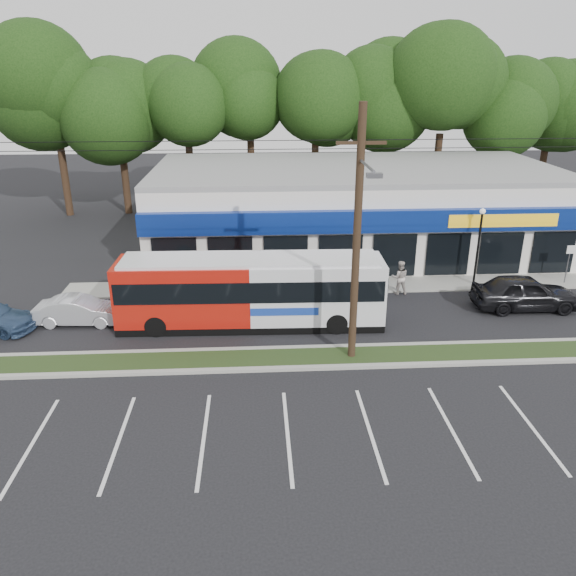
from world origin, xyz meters
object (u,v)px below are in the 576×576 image
(car_silver, at_px, (79,311))
(sign_post, at_px, (569,257))
(utility_pole, at_px, (353,231))
(metrobus, at_px, (251,290))
(car_dark, at_px, (525,292))
(pedestrian_a, at_px, (365,281))
(lamp_post, at_px, (479,238))
(pedestrian_b, at_px, (400,277))

(car_silver, bearing_deg, sign_post, -79.31)
(utility_pole, height_order, sign_post, utility_pole)
(utility_pole, distance_m, metrobus, 6.46)
(car_dark, distance_m, pedestrian_a, 7.77)
(lamp_post, xyz_separation_m, pedestrian_b, (-4.38, -1.00, -1.77))
(lamp_post, height_order, car_dark, lamp_post)
(lamp_post, relative_size, car_dark, 0.85)
(utility_pole, relative_size, car_silver, 12.73)
(pedestrian_a, bearing_deg, lamp_post, 153.67)
(metrobus, bearing_deg, pedestrian_a, 27.03)
(car_dark, bearing_deg, pedestrian_b, 69.00)
(car_dark, distance_m, pedestrian_b, 6.07)
(car_dark, bearing_deg, utility_pole, 117.23)
(utility_pole, height_order, lamp_post, utility_pole)
(lamp_post, relative_size, car_silver, 1.08)
(pedestrian_b, bearing_deg, lamp_post, -162.10)
(metrobus, relative_size, car_silver, 3.07)
(car_silver, bearing_deg, pedestrian_a, -78.05)
(sign_post, distance_m, car_dark, 4.91)
(utility_pole, relative_size, pedestrian_b, 27.82)
(pedestrian_a, distance_m, pedestrian_b, 2.02)
(sign_post, bearing_deg, car_silver, -171.90)
(car_dark, relative_size, pedestrian_a, 2.72)
(lamp_post, bearing_deg, metrobus, -160.40)
(lamp_post, distance_m, car_dark, 3.96)
(car_silver, bearing_deg, utility_pole, -106.48)
(lamp_post, bearing_deg, pedestrian_b, -167.15)
(utility_pole, height_order, car_dark, utility_pole)
(car_silver, bearing_deg, metrobus, -91.15)
(utility_pole, relative_size, lamp_post, 11.76)
(lamp_post, bearing_deg, sign_post, -2.58)
(car_dark, bearing_deg, pedestrian_a, 78.11)
(lamp_post, relative_size, sign_post, 1.91)
(utility_pole, height_order, metrobus, utility_pole)
(lamp_post, xyz_separation_m, car_silver, (-20.00, -3.78, -2.02))
(lamp_post, height_order, pedestrian_a, lamp_post)
(sign_post, relative_size, metrobus, 0.18)
(sign_post, xyz_separation_m, metrobus, (-17.07, -4.08, 0.15))
(car_silver, bearing_deg, car_dark, -86.11)
(metrobus, distance_m, pedestrian_a, 6.43)
(lamp_post, bearing_deg, utility_pole, -136.05)
(car_dark, relative_size, car_silver, 1.28)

